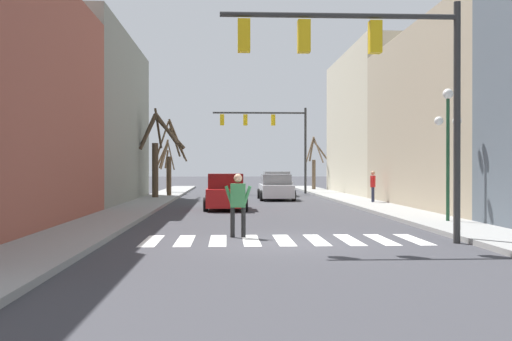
% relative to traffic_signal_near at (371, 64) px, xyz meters
% --- Properties ---
extents(ground_plane, '(240.00, 240.00, 0.00)m').
position_rel_traffic_signal_near_xyz_m(ground_plane, '(-2.18, 0.21, -4.69)').
color(ground_plane, '#38383D').
extents(sidewalk_left, '(2.23, 90.00, 0.15)m').
position_rel_traffic_signal_near_xyz_m(sidewalk_left, '(-8.02, 0.21, -4.61)').
color(sidewalk_left, gray).
rests_on(sidewalk_left, ground_plane).
extents(sidewalk_right, '(2.23, 90.00, 0.15)m').
position_rel_traffic_signal_near_xyz_m(sidewalk_right, '(3.66, 0.21, -4.61)').
color(sidewalk_right, gray).
rests_on(sidewalk_right, ground_plane).
extents(building_row_left, '(6.00, 31.95, 9.32)m').
position_rel_traffic_signal_near_xyz_m(building_row_left, '(-12.14, 10.42, -0.21)').
color(building_row_left, '#934C3D').
rests_on(building_row_left, ground_plane).
extents(building_row_right, '(6.00, 41.18, 13.56)m').
position_rel_traffic_signal_near_xyz_m(building_row_right, '(7.77, 13.70, 0.76)').
color(building_row_right, '#515B66').
rests_on(building_row_right, ground_plane).
extents(crosswalk_stripes, '(7.65, 2.60, 0.01)m').
position_rel_traffic_signal_near_xyz_m(crosswalk_stripes, '(-2.18, 0.89, -4.68)').
color(crosswalk_stripes, white).
rests_on(crosswalk_stripes, ground_plane).
extents(traffic_signal_near, '(6.31, 0.28, 6.34)m').
position_rel_traffic_signal_near_xyz_m(traffic_signal_near, '(0.00, 0.00, 0.00)').
color(traffic_signal_near, '#2D2D2D').
rests_on(traffic_signal_near, ground_plane).
extents(traffic_signal_far, '(7.22, 0.28, 6.61)m').
position_rel_traffic_signal_near_xyz_m(traffic_signal_far, '(-0.33, 30.42, 0.23)').
color(traffic_signal_far, '#2D2D2D').
rests_on(traffic_signal_far, ground_plane).
extents(street_lamp_right_corner, '(0.95, 0.36, 4.57)m').
position_rel_traffic_signal_near_xyz_m(street_lamp_right_corner, '(3.89, 4.89, -1.31)').
color(street_lamp_right_corner, '#1E4C2D').
rests_on(street_lamp_right_corner, sidewalk_right).
extents(car_parked_left_near, '(2.14, 4.57, 1.58)m').
position_rel_traffic_signal_near_xyz_m(car_parked_left_near, '(-0.72, 21.56, -3.94)').
color(car_parked_left_near, silver).
rests_on(car_parked_left_near, ground_plane).
extents(car_parked_right_far, '(2.01, 4.11, 1.71)m').
position_rel_traffic_signal_near_xyz_m(car_parked_right_far, '(-3.81, 13.01, -3.89)').
color(car_parked_right_far, red).
rests_on(car_parked_right_far, ground_plane).
extents(car_driving_toward_lane, '(2.16, 4.82, 1.71)m').
position_rel_traffic_signal_near_xyz_m(car_driving_toward_lane, '(-0.23, 27.23, -3.89)').
color(car_driving_toward_lane, silver).
rests_on(car_driving_toward_lane, ground_plane).
extents(pedestrian_on_left_sidewalk, '(0.78, 0.27, 1.81)m').
position_rel_traffic_signal_near_xyz_m(pedestrian_on_left_sidewalk, '(-3.43, 1.61, -3.61)').
color(pedestrian_on_left_sidewalk, black).
rests_on(pedestrian_on_left_sidewalk, ground_plane).
extents(pedestrian_on_right_sidewalk, '(0.36, 0.69, 1.67)m').
position_rel_traffic_signal_near_xyz_m(pedestrian_on_right_sidewalk, '(4.09, 16.35, -3.55)').
color(pedestrian_on_right_sidewalk, '#282D47').
rests_on(pedestrian_on_right_sidewalk, sidewalk_right).
extents(street_tree_right_mid, '(2.91, 1.67, 5.56)m').
position_rel_traffic_signal_near_xyz_m(street_tree_right_mid, '(-8.09, 22.04, -1.68)').
color(street_tree_right_mid, '#473828').
rests_on(street_tree_right_mid, sidewalk_left).
extents(street_tree_left_far, '(1.33, 1.59, 4.01)m').
position_rel_traffic_signal_near_xyz_m(street_tree_left_far, '(-8.36, 30.36, -2.57)').
color(street_tree_left_far, brown).
rests_on(street_tree_left_far, sidewalk_left).
extents(street_tree_left_near, '(2.48, 2.42, 4.54)m').
position_rel_traffic_signal_near_xyz_m(street_tree_left_near, '(3.77, 35.70, -2.40)').
color(street_tree_left_near, brown).
rests_on(street_tree_left_near, sidewalk_right).
extents(street_tree_right_near, '(1.84, 2.86, 5.10)m').
position_rel_traffic_signal_near_xyz_m(street_tree_right_near, '(-7.47, 24.58, -2.25)').
color(street_tree_right_near, brown).
rests_on(street_tree_right_near, sidewalk_left).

